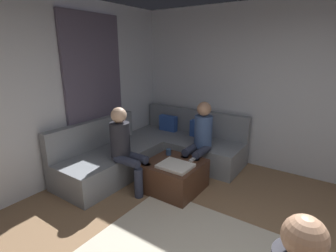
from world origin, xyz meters
The scene contains 10 objects.
wall_back centered at (0.00, 2.94, 1.35)m, with size 6.00×0.12×2.70m, color silver.
wall_left centered at (-2.94, 0.00, 1.35)m, with size 0.12×6.00×2.70m, color silver.
curtain_panel centered at (-2.84, 1.30, 1.25)m, with size 0.06×1.10×2.50m, color #595166.
sectional_couch centered at (-2.08, 1.88, 0.28)m, with size 2.10×2.55×0.87m.
ottoman centered at (-1.35, 1.38, 0.21)m, with size 0.76×0.76×0.42m, color #4C2D1E.
folded_blanket centered at (-1.25, 1.26, 0.44)m, with size 0.44×0.36×0.04m, color white.
coffee_mug centered at (-1.57, 1.56, 0.47)m, with size 0.08×0.08×0.10m, color #334C72.
game_remote centered at (-1.17, 1.60, 0.43)m, with size 0.05×0.15×0.02m, color white.
person_on_couch_back centered at (-1.24, 1.93, 0.66)m, with size 0.30×0.60×1.20m.
person_on_couch_side centered at (-1.93, 1.01, 0.66)m, with size 0.60×0.30×1.20m.
Camera 1 is at (0.48, -1.43, 1.95)m, focal length 27.39 mm.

